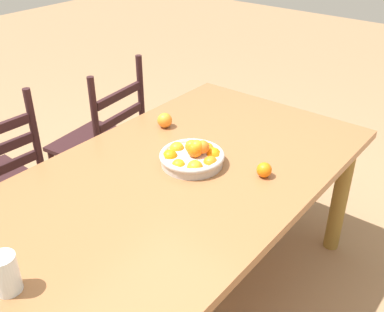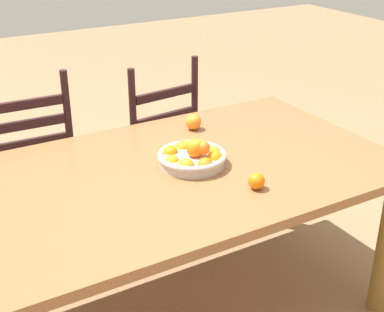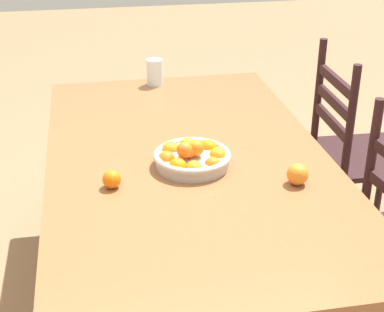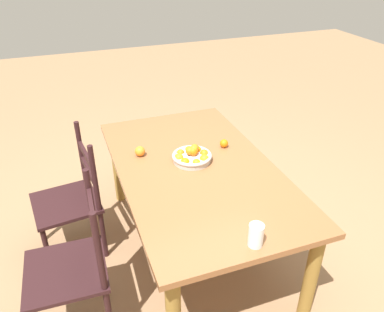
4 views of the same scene
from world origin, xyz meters
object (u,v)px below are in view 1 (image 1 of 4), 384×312
object	(u,v)px
orange_loose_0	(264,170)
dining_table	(179,191)
fruit_bowl	(193,156)
drinking_glass	(5,274)
orange_loose_1	(165,120)
chair_by_cabinet	(103,144)

from	to	relation	value
orange_loose_0	dining_table	bearing A→B (deg)	123.74
fruit_bowl	orange_loose_0	world-z (taller)	fruit_bowl
dining_table	fruit_bowl	size ratio (longest dim) A/B	6.43
drinking_glass	fruit_bowl	bearing A→B (deg)	1.10
drinking_glass	dining_table	bearing A→B (deg)	1.44
orange_loose_0	orange_loose_1	xyz separation A→B (m)	(0.09, 0.62, 0.01)
dining_table	chair_by_cabinet	bearing A→B (deg)	69.95
dining_table	drinking_glass	distance (m)	0.82
chair_by_cabinet	orange_loose_1	distance (m)	0.61
orange_loose_1	drinking_glass	size ratio (longest dim) A/B	0.58
dining_table	drinking_glass	xyz separation A→B (m)	(-0.81, -0.02, 0.16)
fruit_bowl	dining_table	bearing A→B (deg)	178.08
dining_table	orange_loose_1	world-z (taller)	orange_loose_1
chair_by_cabinet	fruit_bowl	distance (m)	0.94
orange_loose_0	fruit_bowl	bearing A→B (deg)	109.69
orange_loose_0	orange_loose_1	world-z (taller)	orange_loose_1
orange_loose_1	fruit_bowl	bearing A→B (deg)	-120.44
fruit_bowl	drinking_glass	world-z (taller)	drinking_glass
orange_loose_0	orange_loose_1	distance (m)	0.63
chair_by_cabinet	fruit_bowl	xyz separation A→B (m)	(-0.22, -0.85, 0.32)
dining_table	drinking_glass	size ratio (longest dim) A/B	14.04
chair_by_cabinet	orange_loose_1	size ratio (longest dim) A/B	12.85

